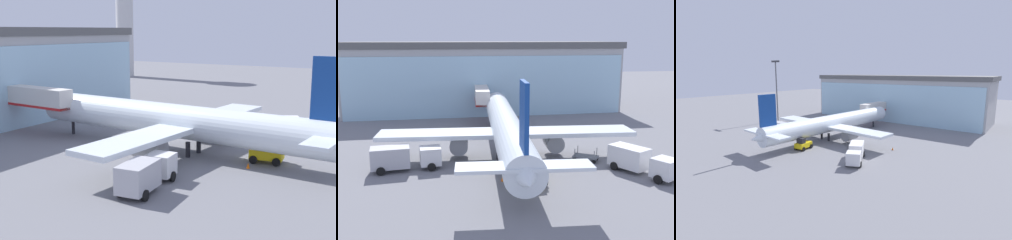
# 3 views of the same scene
# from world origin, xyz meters

# --- Properties ---
(ground) EXTENTS (240.00, 240.00, 0.00)m
(ground) POSITION_xyz_m (0.00, 0.00, 0.00)
(ground) COLOR slate
(terminal_building) EXTENTS (52.67, 17.67, 13.28)m
(terminal_building) POSITION_xyz_m (0.00, 37.93, 6.64)
(terminal_building) COLOR #A9A9A9
(terminal_building) RESTS_ON ground
(jet_bridge) EXTENTS (2.84, 13.21, 5.89)m
(jet_bridge) POSITION_xyz_m (-1.25, 27.02, 4.52)
(jet_bridge) COLOR silver
(jet_bridge) RESTS_ON ground
(airplane) EXTENTS (29.99, 39.55, 10.70)m
(airplane) POSITION_xyz_m (0.03, 6.10, 3.33)
(airplane) COLOR white
(airplane) RESTS_ON ground
(catering_truck) EXTENTS (7.52, 3.26, 2.65)m
(catering_truck) POSITION_xyz_m (-11.67, 2.04, 1.47)
(catering_truck) COLOR silver
(catering_truck) RESTS_ON ground
(fuel_truck) EXTENTS (5.49, 7.44, 2.65)m
(fuel_truck) POSITION_xyz_m (12.87, -2.65, 1.47)
(fuel_truck) COLOR silver
(fuel_truck) RESTS_ON ground
(baggage_cart) EXTENTS (3.22, 2.85, 1.50)m
(baggage_cart) POSITION_xyz_m (8.82, 2.48, 0.50)
(baggage_cart) COLOR slate
(baggage_cart) RESTS_ON ground
(pushback_tug) EXTENTS (2.57, 3.43, 2.30)m
(pushback_tug) POSITION_xyz_m (1.26, -3.65, 0.97)
(pushback_tug) COLOR yellow
(pushback_tug) RESTS_ON ground
(safety_cone_nose) EXTENTS (0.36, 0.36, 0.55)m
(safety_cone_nose) POSITION_xyz_m (-1.60, -2.76, 0.28)
(safety_cone_nose) COLOR orange
(safety_cone_nose) RESTS_ON ground
(safety_cone_wingtip) EXTENTS (0.36, 0.36, 0.55)m
(safety_cone_wingtip) POSITION_xyz_m (14.85, 6.40, 0.28)
(safety_cone_wingtip) COLOR orange
(safety_cone_wingtip) RESTS_ON ground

